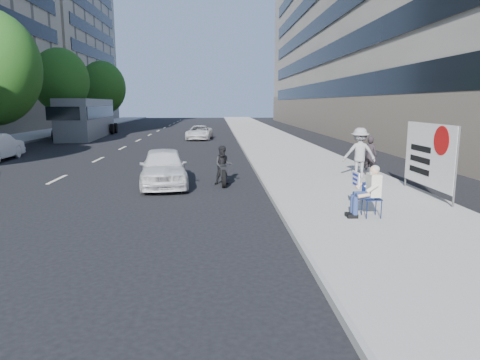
{
  "coord_description": "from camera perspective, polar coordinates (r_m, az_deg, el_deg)",
  "views": [
    {
      "loc": [
        -0.26,
        -8.88,
        2.95
      ],
      "look_at": [
        0.38,
        2.58,
        0.88
      ],
      "focal_mm": 32.0,
      "sensor_mm": 36.0,
      "label": 1
    }
  ],
  "objects": [
    {
      "name": "motorcycle",
      "position": [
        15.66,
        -2.24,
        1.71
      ],
      "size": [
        0.71,
        2.04,
        1.42
      ],
      "rotation": [
        0.0,
        0.0,
        0.04
      ],
      "color": "black",
      "rests_on": "ground"
    },
    {
      "name": "white_sedan_far",
      "position": [
        35.43,
        -5.44,
        6.31
      ],
      "size": [
        2.24,
        4.25,
        1.14
      ],
      "primitive_type": "imported",
      "rotation": [
        0.0,
        0.0,
        -0.09
      ],
      "color": "silver",
      "rests_on": "ground"
    },
    {
      "name": "bus",
      "position": [
        40.06,
        -19.67,
        7.74
      ],
      "size": [
        3.39,
        12.2,
        3.3
      ],
      "rotation": [
        0.0,
        0.0,
        0.07
      ],
      "color": "slate",
      "rests_on": "ground"
    },
    {
      "name": "tree_far_e",
      "position": [
        54.59,
        -17.85,
        11.65
      ],
      "size": [
        5.4,
        5.4,
        7.89
      ],
      "color": "#382616",
      "rests_on": "ground"
    },
    {
      "name": "near_sidewalk",
      "position": [
        29.33,
        5.16,
        4.54
      ],
      "size": [
        5.0,
        120.0,
        0.15
      ],
      "primitive_type": "cube",
      "color": "gray",
      "rests_on": "ground"
    },
    {
      "name": "jogger",
      "position": [
        16.8,
        15.63,
        3.5
      ],
      "size": [
        1.3,
        0.85,
        1.9
      ],
      "primitive_type": "imported",
      "rotation": [
        0.0,
        0.0,
        3.02
      ],
      "color": "gray",
      "rests_on": "near_sidewalk"
    },
    {
      "name": "tree_far_d",
      "position": [
        41.18,
        -22.8,
        12.13
      ],
      "size": [
        4.8,
        4.8,
        7.65
      ],
      "color": "#382616",
      "rests_on": "ground"
    },
    {
      "name": "ground",
      "position": [
        9.36,
        -1.47,
        -8.17
      ],
      "size": [
        160.0,
        160.0,
        0.0
      ],
      "primitive_type": "plane",
      "color": "black",
      "rests_on": "ground"
    },
    {
      "name": "far_bldg_north",
      "position": [
        77.65,
        -27.02,
        17.33
      ],
      "size": [
        22.0,
        28.0,
        28.0
      ],
      "primitive_type": "cube",
      "color": "tan",
      "rests_on": "ground"
    },
    {
      "name": "seated_protester",
      "position": [
        11.04,
        16.66,
        -1.07
      ],
      "size": [
        0.83,
        1.12,
        1.31
      ],
      "color": "#121F50",
      "rests_on": "near_sidewalk"
    },
    {
      "name": "protest_banner",
      "position": [
        14.17,
        23.88,
        3.06
      ],
      "size": [
        0.08,
        3.06,
        2.2
      ],
      "color": "#4C4C4C",
      "rests_on": "near_sidewalk"
    },
    {
      "name": "pedestrian_woman",
      "position": [
        17.64,
        16.93,
        3.15
      ],
      "size": [
        0.66,
        0.64,
        1.53
      ],
      "primitive_type": "imported",
      "rotation": [
        0.0,
        0.0,
        2.44
      ],
      "color": "black",
      "rests_on": "near_sidewalk"
    },
    {
      "name": "white_sedan_near",
      "position": [
        15.64,
        -10.15,
        1.72
      ],
      "size": [
        2.1,
        4.19,
        1.37
      ],
      "primitive_type": "imported",
      "rotation": [
        0.0,
        0.0,
        0.12
      ],
      "color": "silver",
      "rests_on": "ground"
    },
    {
      "name": "near_building",
      "position": [
        44.93,
        20.53,
        18.62
      ],
      "size": [
        14.0,
        70.0,
        20.0
      ],
      "primitive_type": "cube",
      "color": "gray",
      "rests_on": "ground"
    }
  ]
}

